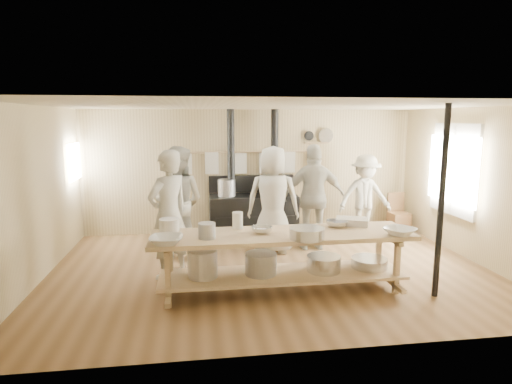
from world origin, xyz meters
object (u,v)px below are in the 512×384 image
cook_by_window (365,196)px  cook_far_left (169,215)px  prep_table (282,256)px  roasting_pan (352,221)px  cook_left (178,202)px  cook_right (314,197)px  stove (253,211)px  chair (399,220)px  cook_center (273,200)px

cook_by_window → cook_far_left: bearing=-155.6°
prep_table → cook_by_window: cook_by_window is taller
cook_by_window → roasting_pan: size_ratio=3.72×
cook_left → cook_far_left: bearing=107.5°
cook_right → cook_far_left: bearing=27.2°
stove → prep_table: (-0.00, -3.02, -0.00)m
roasting_pan → cook_far_left: bearing=169.9°
stove → chair: size_ratio=3.12×
cook_far_left → roasting_pan: (2.70, -0.48, -0.08)m
stove → chair: bearing=-2.7°
cook_far_left → cook_by_window: size_ratio=1.15×
cook_far_left → cook_center: cook_far_left is taller
cook_left → chair: bearing=-144.8°
cook_far_left → chair: (4.73, 2.08, -0.73)m
cook_far_left → cook_center: 2.05m
prep_table → cook_right: cook_right is taller
prep_table → chair: size_ratio=4.32×
stove → cook_far_left: (-1.58, -2.23, 0.46)m
stove → roasting_pan: 2.96m
chair → roasting_pan: 3.34m
prep_table → cook_far_left: 1.82m
stove → roasting_pan: stove is taller
prep_table → stove: bearing=90.0°
cook_by_window → chair: cook_by_window is taller
chair → cook_far_left: bearing=-159.1°
stove → chair: (3.16, -0.15, -0.28)m
cook_by_window → chair: 1.13m
stove → cook_left: stove is taller
cook_right → stove: bearing=-44.5°
cook_right → cook_by_window: 1.42m
prep_table → roasting_pan: (1.12, 0.31, 0.38)m
prep_table → cook_center: cook_center is taller
cook_far_left → cook_right: bearing=161.1°
cook_left → cook_right: bearing=-155.6°
cook_by_window → roasting_pan: bearing=-117.1°
cook_center → stove: bearing=-67.4°
cook_center → roasting_pan: bearing=134.7°
roasting_pan → prep_table: bearing=-164.7°
cook_center → cook_by_window: cook_center is taller
stove → cook_by_window: size_ratio=1.53×
cook_by_window → roasting_pan: cook_by_window is taller
cook_right → roasting_pan: 1.61m
stove → cook_by_window: stove is taller
cook_right → chair: (2.16, 0.95, -0.73)m
prep_table → cook_right: 2.20m
cook_far_left → roasting_pan: bearing=127.3°
prep_table → cook_far_left: cook_far_left is taller
cook_center → roasting_pan: cook_center is taller
stove → cook_right: 1.55m
prep_table → cook_right: size_ratio=1.84×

